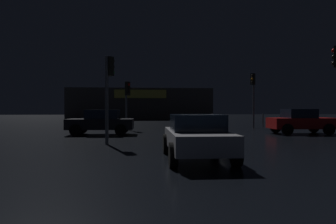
# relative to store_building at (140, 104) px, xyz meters

# --- Properties ---
(ground_plane) EXTENTS (120.00, 120.00, 0.00)m
(ground_plane) POSITION_rel_store_building_xyz_m (3.69, -29.33, -2.27)
(ground_plane) COLOR black
(store_building) EXTENTS (20.89, 10.06, 4.53)m
(store_building) POSITION_rel_store_building_xyz_m (0.00, 0.00, 0.00)
(store_building) COLOR #4C4742
(store_building) RESTS_ON ground
(traffic_signal_main) EXTENTS (0.42, 0.42, 3.66)m
(traffic_signal_main) POSITION_rel_store_building_xyz_m (-1.08, -24.57, 0.32)
(traffic_signal_main) COLOR #595B60
(traffic_signal_main) RESTS_ON ground
(traffic_signal_cross_left) EXTENTS (0.42, 0.42, 4.48)m
(traffic_signal_cross_left) POSITION_rel_store_building_xyz_m (9.14, -23.72, 0.87)
(traffic_signal_cross_left) COLOR #595B60
(traffic_signal_cross_left) RESTS_ON ground
(traffic_signal_cross_right) EXTENTS (0.43, 0.41, 3.98)m
(traffic_signal_cross_right) POSITION_rel_store_building_xyz_m (-1.55, -33.88, 0.53)
(traffic_signal_cross_right) COLOR #595B60
(traffic_signal_cross_right) RESTS_ON ground
(car_near) EXTENTS (2.05, 4.10, 1.44)m
(car_near) POSITION_rel_store_building_xyz_m (1.67, -38.28, -1.53)
(car_near) COLOR #B7B7BF
(car_near) RESTS_ON ground
(car_far) EXTENTS (4.07, 2.12, 1.54)m
(car_far) POSITION_rel_store_building_xyz_m (-2.51, -28.83, -1.47)
(car_far) COLOR black
(car_far) RESTS_ON ground
(car_crossing) EXTENTS (4.03, 2.09, 1.59)m
(car_crossing) POSITION_rel_store_building_xyz_m (10.13, -29.33, -1.46)
(car_crossing) COLOR #A51414
(car_crossing) RESTS_ON ground
(bollard_kerb_a) EXTENTS (0.11, 0.11, 1.10)m
(bollard_kerb_a) POSITION_rel_store_building_xyz_m (10.85, -21.66, -1.72)
(bollard_kerb_a) COLOR #595B60
(bollard_kerb_a) RESTS_ON ground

